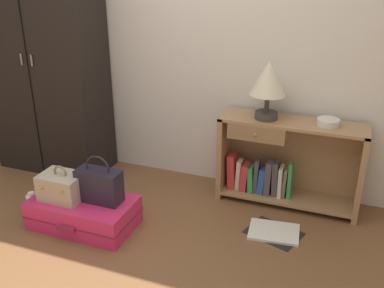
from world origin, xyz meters
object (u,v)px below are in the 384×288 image
object	(u,v)px
table_lamp	(269,81)
bowl	(328,122)
wardrobe	(45,54)
suitcase_large	(84,212)
train_case	(62,186)
handbag	(99,185)
bottle	(33,204)
bookshelf	(282,163)
open_book_on_floor	(274,232)

from	to	relation	value
table_lamp	bowl	xyz separation A→B (m)	(0.44, 0.01, -0.26)
wardrobe	suitcase_large	distance (m)	1.43
train_case	wardrobe	bearing A→B (deg)	128.76
handbag	table_lamp	bearing A→B (deg)	38.69
wardrobe	table_lamp	xyz separation A→B (m)	(1.88, 0.05, -0.06)
handbag	bowl	bearing A→B (deg)	29.27
suitcase_large	train_case	distance (m)	0.24
bowl	bottle	bearing A→B (deg)	-157.27
wardrobe	table_lamp	size ratio (longest dim) A/B	4.72
wardrobe	bottle	size ratio (longest dim) A/B	11.67
bookshelf	suitcase_large	xyz separation A→B (m)	(-1.25, -0.85, -0.22)
wardrobe	table_lamp	bearing A→B (deg)	1.58
suitcase_large	table_lamp	bearing A→B (deg)	36.65
table_lamp	wardrobe	bearing A→B (deg)	-178.42
bookshelf	bowl	size ratio (longest dim) A/B	6.79
handbag	open_book_on_floor	xyz separation A→B (m)	(1.18, 0.35, -0.32)
bookshelf	bottle	world-z (taller)	bookshelf
suitcase_large	handbag	distance (m)	0.26
bottle	table_lamp	bearing A→B (deg)	27.92
wardrobe	table_lamp	world-z (taller)	wardrobe
bookshelf	open_book_on_floor	bearing A→B (deg)	-83.57
bookshelf	bottle	bearing A→B (deg)	-153.41
bookshelf	table_lamp	bearing A→B (deg)	-169.60
wardrobe	bookshelf	size ratio (longest dim) A/B	1.92
bowl	wardrobe	bearing A→B (deg)	-178.40
table_lamp	handbag	distance (m)	1.41
open_book_on_floor	suitcase_large	bearing A→B (deg)	-163.59
train_case	open_book_on_floor	distance (m)	1.53
wardrobe	bowl	size ratio (longest dim) A/B	13.03
handbag	wardrobe	bearing A→B (deg)	141.02
train_case	handbag	size ratio (longest dim) A/B	0.85
bookshelf	handbag	bearing A→B (deg)	-144.18
table_lamp	train_case	bearing A→B (deg)	-145.56
bookshelf	open_book_on_floor	distance (m)	0.57
bottle	bookshelf	bearing A→B (deg)	26.59
bookshelf	suitcase_large	distance (m)	1.53
table_lamp	open_book_on_floor	distance (m)	1.08
open_book_on_floor	table_lamp	bearing A→B (deg)	114.12
suitcase_large	open_book_on_floor	size ratio (longest dim) A/B	1.71
bowl	open_book_on_floor	world-z (taller)	bowl
bowl	open_book_on_floor	xyz separation A→B (m)	(-0.25, -0.45, -0.70)
suitcase_large	wardrobe	bearing A→B (deg)	135.34
table_lamp	suitcase_large	distance (m)	1.63
handbag	open_book_on_floor	world-z (taller)	handbag
wardrobe	open_book_on_floor	distance (m)	2.35
bookshelf	table_lamp	size ratio (longest dim) A/B	2.46
table_lamp	bottle	xyz separation A→B (m)	(-1.56, -0.82, -0.89)
open_book_on_floor	bottle	bearing A→B (deg)	-167.59
wardrobe	open_book_on_floor	world-z (taller)	wardrobe
suitcase_large	handbag	xyz separation A→B (m)	(0.13, 0.04, 0.23)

